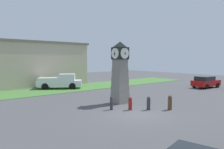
# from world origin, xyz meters

# --- Properties ---
(ground_plane) EXTENTS (78.83, 78.83, 0.00)m
(ground_plane) POSITION_xyz_m (0.00, 0.00, 0.00)
(ground_plane) COLOR #4C4C4F
(clock_tower) EXTENTS (1.45, 1.48, 5.21)m
(clock_tower) POSITION_xyz_m (1.65, 3.53, 2.58)
(clock_tower) COLOR gray
(clock_tower) RESTS_ON ground_plane
(bollard_near_tower) EXTENTS (0.22, 0.22, 1.02)m
(bollard_near_tower) POSITION_xyz_m (-0.53, 2.06, 0.52)
(bollard_near_tower) COLOR #333338
(bollard_near_tower) RESTS_ON ground_plane
(bollard_mid_row) EXTENTS (0.27, 0.27, 0.98)m
(bollard_mid_row) POSITION_xyz_m (0.50, 1.13, 0.49)
(bollard_mid_row) COLOR maroon
(bollard_mid_row) RESTS_ON ground_plane
(bollard_far_row) EXTENTS (0.27, 0.27, 1.00)m
(bollard_far_row) POSITION_xyz_m (1.55, 0.28, 0.51)
(bollard_far_row) COLOR #333338
(bollard_far_row) RESTS_ON ground_plane
(bollard_end_row) EXTENTS (0.30, 0.30, 1.08)m
(bollard_end_row) POSITION_xyz_m (2.79, -0.71, 0.55)
(bollard_end_row) COLOR brown
(bollard_end_row) RESTS_ON ground_plane
(car_far_lot) EXTENTS (4.03, 2.26, 1.50)m
(car_far_lot) POSITION_xyz_m (16.64, 3.60, 0.77)
(car_far_lot) COLOR #A51111
(car_far_lot) RESTS_ON ground_plane
(pickup_truck) EXTENTS (5.57, 4.59, 1.85)m
(pickup_truck) POSITION_xyz_m (1.75, 14.92, 0.93)
(pickup_truck) COLOR silver
(pickup_truck) RESTS_ON ground_plane
(warehouse_blue_far) EXTENTS (17.41, 9.39, 6.08)m
(warehouse_blue_far) POSITION_xyz_m (-0.86, 21.52, 3.05)
(warehouse_blue_far) COLOR #B7A88E
(warehouse_blue_far) RESTS_ON ground_plane
(grass_verge_far) EXTENTS (47.30, 6.50, 0.04)m
(grass_verge_far) POSITION_xyz_m (-0.60, 14.45, 0.02)
(grass_verge_far) COLOR #477A38
(grass_verge_far) RESTS_ON ground_plane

